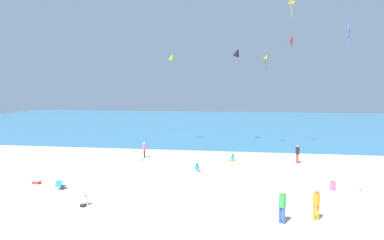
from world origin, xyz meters
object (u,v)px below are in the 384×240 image
Objects in this scene: person_2 at (85,201)px; person_6 at (232,158)px; person_7 at (197,168)px; kite_black at (237,52)px; cooler_box at (36,182)px; person_1 at (144,149)px; kite_blue at (349,31)px; person_3 at (282,204)px; kite_red at (292,41)px; person_4 at (298,153)px; kite_yellow at (292,2)px; person_5 at (333,186)px; kite_orange at (266,57)px; kite_lime at (172,57)px; beach_chair_far_left at (60,185)px; person_0 at (316,202)px.

person_6 is at bearing 148.76° from person_2.
kite_black is at bearing 122.90° from person_7.
person_1 reaches higher than cooler_box.
person_7 is 17.44m from kite_black.
kite_blue is (5.86, -12.10, 9.18)m from person_6.
person_3 is 2.41× the size of person_7.
cooler_box is 29.06m from kite_red.
kite_blue reaches higher than person_4.
kite_yellow is at bearing 29.60° from person_3.
person_1 is 2.02× the size of person_5.
person_2 is at bearing -126.15° from kite_yellow.
person_2 is 25.10m from kite_orange.
person_4 is 14.09m from kite_red.
person_5 is 0.37× the size of kite_red.
kite_blue is (3.14, 1.39, 8.46)m from person_3.
person_5 is 20.76m from kite_yellow.
person_2 is at bearing 123.23° from person_5.
kite_red is (6.27, 8.68, 11.73)m from person_6.
kite_black reaches higher than person_7.
kite_orange reaches higher than kite_blue.
kite_yellow reaches higher than kite_lime.
kite_black is at bearing -153.88° from person_1.
kite_blue is at bearing -82.87° from kite_orange.
person_7 reaches higher than cooler_box.
beach_chair_far_left is 28.11m from kite_yellow.
kite_orange is at bearing -143.70° from person_6.
kite_yellow is at bearing -101.41° from person_4.
person_5 is 21.06m from kite_black.
person_7 is (-2.72, -4.09, 0.01)m from person_6.
kite_yellow reaches higher than beach_chair_far_left.
cooler_box is at bearing -109.24° from person_7.
person_3 is 24.88m from kite_yellow.
person_7 is at bearing -118.02° from kite_orange.
kite_yellow is (16.88, 16.43, 15.34)m from beach_chair_far_left.
beach_chair_far_left is 24.87m from kite_black.
kite_orange is (-2.33, 7.53, 9.12)m from person_4.
person_5 is 1.08× the size of person_7.
person_4 is 7.58m from person_5.
kite_black is at bearing -70.35° from person_4.
cooler_box is at bearing 171.34° from kite_blue.
person_5 is at bearing -77.69° from kite_orange.
person_0 reaches higher than person_5.
person_1 is 0.93× the size of person_4.
person_3 is at bearing -83.77° from kite_black.
person_6 is at bearing -30.70° from beach_chair_far_left.
person_7 is 0.33× the size of kite_black.
cooler_box is 0.81× the size of person_7.
person_5 is (2.23, 5.26, -0.64)m from person_0.
person_5 is 0.45× the size of kite_lime.
person_4 reaches higher than person_0.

